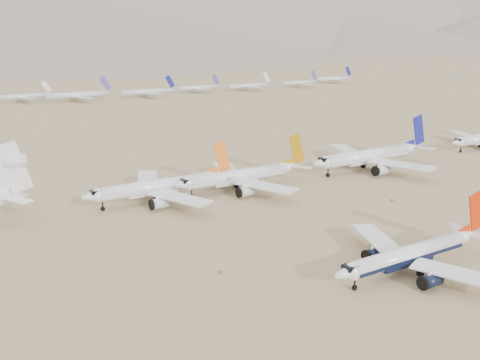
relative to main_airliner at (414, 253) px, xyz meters
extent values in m
plane|color=#836A4C|center=(-4.84, 6.04, -4.05)|extent=(7000.00, 7000.00, 0.00)
cylinder|color=white|center=(-1.89, 0.00, 0.18)|extent=(31.16, 3.68, 3.68)
cube|color=black|center=(-1.89, 0.00, -0.28)|extent=(30.54, 3.74, 0.83)
sphere|color=white|center=(-17.47, 0.00, 0.18)|extent=(3.68, 3.68, 3.68)
cube|color=black|center=(-18.02, 0.00, 1.19)|extent=(2.58, 2.39, 0.92)
cone|color=white|center=(17.37, 0.00, 0.46)|extent=(7.79, 3.68, 3.68)
cube|color=white|center=(0.52, -10.93, -0.46)|extent=(12.03, 18.96, 0.58)
cylinder|color=black|center=(-3.62, -7.66, -2.13)|extent=(4.33, 2.65, 2.65)
cube|color=white|center=(0.52, 10.93, -0.46)|extent=(12.03, 18.96, 0.58)
cube|color=white|center=(18.89, 3.58, 0.92)|extent=(4.95, 6.47, 0.22)
cylinder|color=black|center=(-3.62, 7.66, -2.13)|extent=(4.33, 2.65, 2.65)
cube|color=red|center=(19.53, 0.00, 5.83)|extent=(5.91, 0.29, 9.73)
cylinder|color=black|center=(-16.55, 0.00, -3.50)|extent=(1.10, 0.46, 1.10)
cylinder|color=black|center=(-0.59, -2.58, -3.28)|extent=(1.55, 0.92, 1.55)
cylinder|color=black|center=(-0.59, 2.58, -3.28)|extent=(1.55, 0.92, 1.55)
cylinder|color=white|center=(52.94, 67.96, 1.35)|extent=(38.78, 4.70, 4.70)
cube|color=silver|center=(52.94, 67.96, 0.76)|extent=(38.01, 4.77, 1.06)
sphere|color=white|center=(33.55, 67.96, 1.35)|extent=(4.70, 4.70, 4.70)
cube|color=black|center=(32.84, 67.96, 2.64)|extent=(3.29, 3.06, 1.18)
cone|color=white|center=(76.91, 67.96, 1.70)|extent=(9.70, 4.70, 4.70)
cube|color=white|center=(55.94, 54.30, 0.53)|extent=(14.98, 23.60, 0.73)
cube|color=white|center=(78.80, 63.49, 2.29)|extent=(6.16, 8.05, 0.28)
cylinder|color=silver|center=(50.79, 58.37, -1.59)|extent=(5.39, 3.38, 3.38)
cube|color=white|center=(55.94, 81.63, 0.53)|extent=(14.98, 23.60, 0.73)
cube|color=white|center=(78.80, 72.44, 2.29)|extent=(6.16, 8.05, 0.28)
cylinder|color=silver|center=(50.79, 77.55, -1.59)|extent=(5.39, 3.38, 3.38)
cube|color=navy|center=(79.61, 67.96, 8.42)|extent=(7.35, 0.38, 12.11)
cylinder|color=black|center=(34.73, 67.96, -3.35)|extent=(1.41, 0.59, 1.41)
cylinder|color=black|center=(54.56, 64.67, -3.07)|extent=(1.97, 1.18, 1.97)
cylinder|color=black|center=(54.56, 71.25, -3.07)|extent=(1.97, 1.18, 1.97)
cylinder|color=white|center=(-0.91, 70.43, 0.74)|extent=(34.34, 4.17, 4.17)
cube|color=silver|center=(-0.91, 70.43, 0.22)|extent=(33.66, 4.24, 0.94)
sphere|color=white|center=(-18.08, 70.43, 0.74)|extent=(4.17, 4.17, 4.17)
cube|color=black|center=(-18.71, 70.43, 1.89)|extent=(2.92, 2.71, 1.04)
cone|color=white|center=(20.31, 70.43, 1.06)|extent=(8.59, 4.17, 4.17)
cube|color=white|center=(1.74, 58.33, 0.01)|extent=(13.26, 20.90, 0.65)
cube|color=white|center=(21.98, 66.47, 1.58)|extent=(5.45, 7.13, 0.25)
cylinder|color=silver|center=(-2.82, 61.94, -1.87)|extent=(4.77, 3.00, 3.00)
cube|color=white|center=(1.74, 82.54, 0.01)|extent=(13.26, 20.90, 0.65)
cube|color=white|center=(21.98, 74.40, 1.58)|extent=(5.45, 7.13, 0.25)
cylinder|color=silver|center=(-2.82, 78.93, -1.87)|extent=(4.77, 3.00, 3.00)
cube|color=#BD7F0C|center=(22.70, 70.43, 7.00)|extent=(6.51, 0.33, 10.72)
cylinder|color=black|center=(-17.04, 70.43, -3.43)|extent=(1.25, 0.52, 1.25)
cylinder|color=black|center=(0.52, 67.51, -3.18)|extent=(1.75, 1.04, 1.75)
cylinder|color=black|center=(0.52, 73.36, -3.18)|extent=(1.75, 1.04, 1.75)
cylinder|color=white|center=(-27.89, 73.27, 0.69)|extent=(33.79, 4.13, 4.13)
cube|color=silver|center=(-27.89, 73.27, 0.18)|extent=(33.11, 4.19, 0.93)
sphere|color=white|center=(-44.79, 73.27, 0.69)|extent=(4.13, 4.13, 4.13)
cube|color=black|center=(-45.40, 73.27, 1.83)|extent=(2.89, 2.68, 1.03)
cone|color=white|center=(-7.01, 73.27, 1.00)|extent=(8.45, 4.13, 4.13)
cube|color=white|center=(-25.28, 61.35, -0.03)|extent=(13.05, 20.56, 0.64)
cube|color=white|center=(-5.37, 69.37, 1.52)|extent=(5.36, 7.01, 0.25)
cylinder|color=silver|center=(-29.77, 64.90, -1.89)|extent=(4.69, 2.97, 2.97)
cube|color=white|center=(-25.28, 85.19, -0.03)|extent=(13.05, 20.56, 0.64)
cube|color=white|center=(-5.37, 77.18, 1.52)|extent=(5.36, 7.01, 0.25)
cylinder|color=silver|center=(-29.77, 81.64, -1.89)|extent=(4.69, 2.97, 2.97)
cube|color=orange|center=(-4.66, 73.27, 6.86)|extent=(6.40, 0.33, 10.55)
cylinder|color=black|center=(-43.75, 73.27, -3.44)|extent=(1.24, 0.52, 1.24)
cylinder|color=black|center=(-26.48, 70.38, -3.19)|extent=(1.73, 1.03, 1.73)
cylinder|color=black|center=(-26.48, 76.16, -3.19)|extent=(1.73, 1.03, 1.73)
cone|color=white|center=(-68.46, 77.05, 2.71)|extent=(11.52, 5.52, 5.52)
cube|color=white|center=(-66.22, 71.74, 3.40)|extent=(7.32, 9.57, 0.33)
cube|color=white|center=(-66.22, 82.36, 3.40)|extent=(7.32, 9.57, 0.33)
cube|color=white|center=(-65.26, 77.05, 10.67)|extent=(8.74, 0.44, 14.40)
cylinder|color=white|center=(-64.94, 77.05, 12.45)|extent=(5.76, 3.58, 3.58)
sphere|color=white|center=(107.13, 69.06, 0.53)|extent=(3.99, 3.99, 3.99)
cube|color=black|center=(106.53, 69.06, 1.62)|extent=(2.79, 2.59, 1.00)
cube|color=white|center=(126.18, 80.68, -0.17)|extent=(12.75, 20.08, 0.62)
cylinder|color=silver|center=(121.80, 77.21, -1.97)|extent=(4.58, 2.87, 2.87)
cylinder|color=black|center=(108.13, 69.06, -3.46)|extent=(1.20, 0.50, 1.20)
cylinder|color=black|center=(125.01, 71.85, -3.22)|extent=(1.67, 1.00, 1.67)
cylinder|color=silver|center=(-17.31, 340.10, 0.11)|extent=(35.75, 3.53, 3.53)
cube|color=white|center=(-0.49, 340.10, 6.08)|extent=(7.12, 0.35, 8.97)
cube|color=silver|center=(-17.31, 330.85, -0.42)|extent=(9.42, 16.46, 0.35)
cube|color=silver|center=(-17.31, 349.36, -0.42)|extent=(9.42, 16.46, 0.35)
cylinder|color=silver|center=(17.58, 324.80, 0.55)|extent=(44.68, 4.42, 4.42)
cube|color=#513995|center=(38.61, 324.80, 8.02)|extent=(8.90, 0.44, 11.21)
cube|color=silver|center=(17.58, 313.24, -0.11)|extent=(11.77, 20.57, 0.44)
cube|color=silver|center=(17.58, 336.37, -0.11)|extent=(11.77, 20.57, 0.44)
cylinder|color=silver|center=(69.79, 320.59, 0.36)|extent=(40.87, 4.04, 4.04)
cube|color=navy|center=(89.02, 320.59, 7.19)|extent=(8.14, 0.40, 10.25)
cube|color=silver|center=(69.79, 310.01, -0.24)|extent=(10.77, 18.82, 0.40)
cube|color=silver|center=(69.79, 331.16, -0.24)|extent=(10.77, 18.82, 0.40)
cylinder|color=silver|center=(117.38, 329.20, 0.14)|extent=(36.31, 3.59, 3.59)
cube|color=#513995|center=(134.46, 329.20, 6.21)|extent=(7.23, 0.36, 9.11)
cube|color=silver|center=(117.38, 319.80, -0.40)|extent=(9.57, 16.72, 0.36)
cube|color=silver|center=(117.38, 338.60, -0.40)|extent=(9.57, 16.72, 0.36)
cylinder|color=silver|center=(161.53, 319.95, 0.29)|extent=(39.41, 3.90, 3.90)
cube|color=white|center=(180.08, 319.95, 6.88)|extent=(7.85, 0.39, 9.89)
cube|color=silver|center=(161.53, 309.75, -0.29)|extent=(10.38, 18.14, 0.39)
cube|color=silver|center=(161.53, 330.15, -0.29)|extent=(10.38, 18.14, 0.39)
cylinder|color=silver|center=(216.27, 320.64, 0.15)|extent=(36.45, 3.60, 3.60)
cube|color=#513995|center=(233.43, 320.64, 6.24)|extent=(7.26, 0.36, 9.14)
cube|color=silver|center=(216.27, 311.20, -0.39)|extent=(9.60, 16.78, 0.36)
cube|color=silver|center=(216.27, 330.07, -0.39)|extent=(9.60, 16.78, 0.36)
cylinder|color=silver|center=(270.74, 336.22, 0.33)|extent=(40.11, 3.96, 3.96)
cube|color=navy|center=(289.61, 336.22, 7.03)|extent=(7.99, 0.40, 10.06)
cube|color=silver|center=(270.74, 325.84, -0.27)|extent=(10.57, 18.46, 0.40)
cube|color=silver|center=(270.74, 346.60, -0.27)|extent=(10.57, 18.46, 0.40)
cone|color=slate|center=(195.16, 1486.04, 115.95)|extent=(1824.00, 1824.00, 240.00)
cone|color=slate|center=(1195.16, 1606.04, 140.95)|extent=(1682.00, 1682.00, 290.00)
cone|color=slate|center=(1795.16, 1756.04, 170.95)|extent=(2380.00, 2380.00, 350.00)
cone|color=slate|center=(145.16, 1106.04, 65.95)|extent=(1260.00, 1260.00, 140.00)
cone|color=slate|center=(995.16, 1106.04, 45.95)|extent=(900.00, 900.00, 100.00)
ellipsoid|color=brown|center=(-35.24, 20.44, -3.76)|extent=(0.98, 0.98, 0.54)
ellipsoid|color=brown|center=(19.56, 7.64, -3.80)|extent=(0.84, 0.84, 0.46)
ellipsoid|color=brown|center=(33.26, 36.94, -3.76)|extent=(0.98, 0.98, 0.54)
camera|label=1|loc=(-85.60, -69.58, 45.03)|focal=40.00mm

